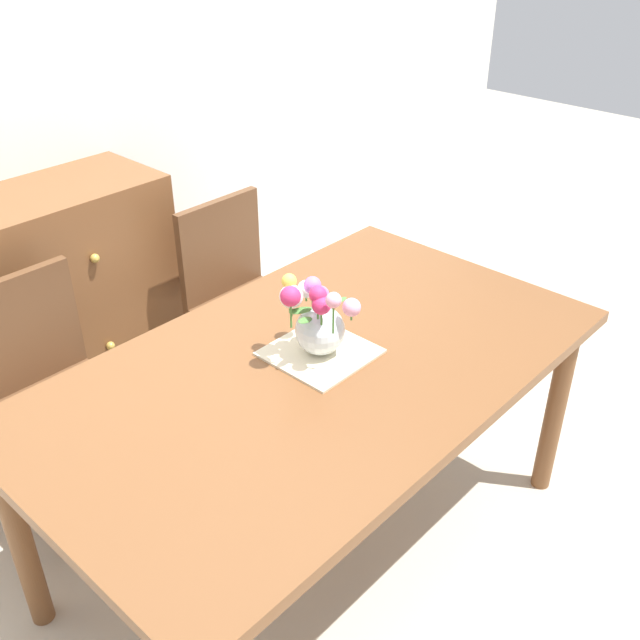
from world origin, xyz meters
TOP-DOWN VIEW (x-y plane):
  - ground_plane at (0.00, 0.00)m, footprint 12.00×12.00m
  - back_wall at (0.00, 1.60)m, footprint 7.00×0.10m
  - dining_table at (0.00, 0.00)m, footprint 1.78×1.04m
  - chair_left at (-0.45, 0.86)m, footprint 0.42×0.42m
  - chair_right at (0.45, 0.86)m, footprint 0.42×0.42m
  - dresser at (-0.36, 1.33)m, footprint 1.40×0.47m
  - placemat at (0.05, 0.03)m, footprint 0.29×0.29m
  - flower_vase at (0.04, 0.03)m, footprint 0.23×0.23m

SIDE VIEW (x-z plane):
  - ground_plane at x=0.00m, z-range 0.00..0.00m
  - dresser at x=-0.36m, z-range 0.00..1.00m
  - chair_left at x=-0.45m, z-range 0.07..0.97m
  - chair_right at x=0.45m, z-range 0.07..0.97m
  - dining_table at x=0.00m, z-range 0.31..1.08m
  - placemat at x=0.05m, z-range 0.78..0.79m
  - flower_vase at x=0.04m, z-range 0.77..1.03m
  - back_wall at x=0.00m, z-range 0.00..2.80m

